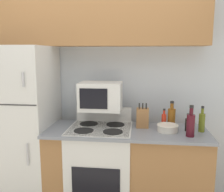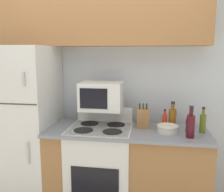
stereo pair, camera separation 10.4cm
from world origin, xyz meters
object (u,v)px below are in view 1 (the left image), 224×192
bottle_wine_red (191,124)px  bottle_hot_sauce (164,120)px  bottle_olive_oil (202,122)px  stove (101,167)px  refrigerator (23,126)px  bottle_soy_sauce (188,124)px  microwave (101,96)px  bottle_whiskey (171,117)px  knife_block (143,118)px  bowl (168,128)px

bottle_wine_red → bottle_hot_sauce: bearing=129.0°
bottle_olive_oil → stove: bearing=-179.0°
refrigerator → bottle_soy_sauce: size_ratio=9.72×
bottle_hot_sauce → bottle_wine_red: bottle_wine_red is taller
microwave → stove: bearing=-84.1°
microwave → bottle_hot_sauce: bearing=1.1°
bottle_whiskey → refrigerator: bearing=-177.5°
refrigerator → knife_block: 1.33m
bowl → bottle_wine_red: bearing=-33.6°
bottle_wine_red → bottle_olive_oil: size_ratio=1.15×
refrigerator → bottle_whiskey: refrigerator is taller
bottle_wine_red → bottle_olive_oil: (0.14, 0.16, -0.02)m
refrigerator → microwave: bearing=2.4°
refrigerator → bottle_wine_red: size_ratio=5.83×
knife_block → bottle_soy_sauce: (0.45, -0.07, -0.03)m
refrigerator → bottle_hot_sauce: bearing=1.9°
knife_block → bottle_whiskey: bottle_whiskey is taller
bottle_whiskey → stove: bearing=-168.7°
bottle_whiskey → bottle_hot_sauce: (-0.08, -0.02, -0.03)m
bowl → bottle_olive_oil: size_ratio=0.82×
knife_block → bowl: (0.25, -0.12, -0.06)m
stove → bottle_soy_sauce: bearing=1.8°
refrigerator → bottle_wine_red: 1.79m
stove → bottle_soy_sauce: (0.89, 0.03, 0.50)m
microwave → knife_block: 0.50m
bottle_whiskey → bottle_hot_sauce: 0.09m
knife_block → bottle_hot_sauce: size_ratio=1.31×
refrigerator → bottle_whiskey: (1.63, 0.07, 0.13)m
stove → bottle_whiskey: size_ratio=3.82×
stove → microwave: size_ratio=2.42×
bottle_hot_sauce → bottle_olive_oil: bottle_olive_oil is taller
stove → bottle_whiskey: bearing=11.3°
microwave → bottle_wine_red: microwave is taller
bottle_soy_sauce → microwave: bearing=174.5°
bowl → bottle_whiskey: (0.05, 0.16, 0.07)m
bottle_wine_red → bowl: bearing=146.4°
bottle_whiskey → microwave: bearing=-177.4°
bottle_hot_sauce → bottle_soy_sauce: 0.25m
stove → bottle_olive_oil: 1.15m
bowl → bottle_hot_sauce: bottle_hot_sauce is taller
stove → bottle_soy_sauce: bottle_soy_sauce is taller
knife_block → bottle_olive_oil: size_ratio=1.01×
knife_block → bottle_hot_sauce: 0.23m
bottle_soy_sauce → bottle_wine_red: 0.18m
microwave → bottle_whiskey: microwave is taller
knife_block → bottle_wine_red: size_ratio=0.88×
microwave → bottle_hot_sauce: size_ratio=2.22×
bottle_hot_sauce → bottle_wine_red: 0.35m
refrigerator → knife_block: refrigerator is taller
refrigerator → bottle_soy_sauce: (1.77, -0.05, 0.10)m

